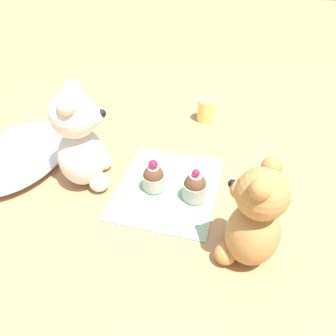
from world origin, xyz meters
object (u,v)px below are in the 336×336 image
object	(u,v)px
teddy_bear_cream	(81,141)
cupcake_near_tan_bear	(195,187)
cupcake_near_cream_bear	(154,177)
teddy_bear_tan	(254,220)
juice_glass	(206,110)

from	to	relation	value
teddy_bear_cream	cupcake_near_tan_bear	world-z (taller)	teddy_bear_cream
teddy_bear_cream	cupcake_near_tan_bear	distance (m)	0.25
cupcake_near_cream_bear	teddy_bear_cream	bearing A→B (deg)	92.07
teddy_bear_cream	cupcake_near_tan_bear	size ratio (longest dim) A/B	3.04
teddy_bear_cream	teddy_bear_tan	distance (m)	0.38
teddy_bear_tan	cupcake_near_cream_bear	distance (m)	0.24
cupcake_near_tan_bear	juice_glass	distance (m)	0.33
juice_glass	cupcake_near_tan_bear	bearing A→B (deg)	-174.39
teddy_bear_cream	juice_glass	size ratio (longest dim) A/B	3.54
teddy_bear_tan	cupcake_near_tan_bear	xyz separation A→B (m)	(0.11, 0.12, -0.05)
teddy_bear_cream	cupcake_near_tan_bear	xyz separation A→B (m)	(-0.00, -0.24, -0.07)
teddy_bear_tan	cupcake_near_tan_bear	distance (m)	0.17
teddy_bear_tan	cupcake_near_tan_bear	size ratio (longest dim) A/B	2.68
teddy_bear_tan	cupcake_near_cream_bear	size ratio (longest dim) A/B	2.70
cupcake_near_cream_bear	cupcake_near_tan_bear	world-z (taller)	same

